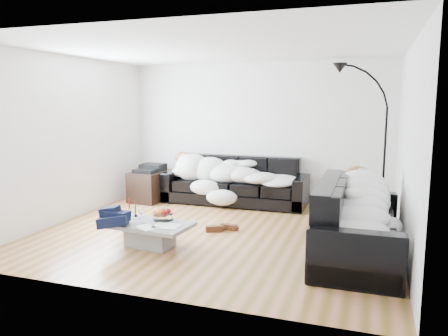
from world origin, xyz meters
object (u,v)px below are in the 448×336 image
(wine_glass_a, at_px, (141,214))
(candle_left, at_px, (129,207))
(sleeper_right, at_px, (360,203))
(wine_glass_c, at_px, (142,216))
(sofa_back, at_px, (235,181))
(fruit_bowl, at_px, (163,214))
(sofa_right, at_px, (359,219))
(floor_lamp, at_px, (385,150))
(wine_glass_b, at_px, (131,215))
(candle_right, at_px, (136,209))
(coffee_table, at_px, (150,235))
(shoes, at_px, (221,227))
(av_cabinet, at_px, (151,186))
(stereo, at_px, (150,168))
(sleeper_back, at_px, (234,170))

(wine_glass_a, bearing_deg, candle_left, 153.51)
(sleeper_right, bearing_deg, wine_glass_c, 102.05)
(sofa_back, distance_m, fruit_bowl, 2.51)
(sofa_right, height_order, floor_lamp, floor_lamp)
(sofa_back, height_order, floor_lamp, floor_lamp)
(floor_lamp, bearing_deg, wine_glass_b, -146.83)
(wine_glass_a, xyz_separation_m, wine_glass_b, (-0.10, -0.09, 0.00))
(sofa_back, bearing_deg, wine_glass_c, -98.71)
(candle_left, bearing_deg, candle_right, -4.89)
(coffee_table, distance_m, wine_glass_c, 0.27)
(sofa_right, xyz_separation_m, wine_glass_c, (-2.68, -0.57, -0.05))
(shoes, bearing_deg, sleeper_right, -27.89)
(wine_glass_b, distance_m, floor_lamp, 4.13)
(fruit_bowl, relative_size, av_cabinet, 0.33)
(wine_glass_c, bearing_deg, wine_glass_a, 124.88)
(fruit_bowl, bearing_deg, floor_lamp, 40.19)
(sleeper_right, relative_size, coffee_table, 1.80)
(sofa_right, xyz_separation_m, stereo, (-3.87, 1.87, 0.17))
(sofa_back, relative_size, sleeper_right, 1.36)
(candle_left, height_order, floor_lamp, floor_lamp)
(fruit_bowl, distance_m, av_cabinet, 2.61)
(shoes, xyz_separation_m, floor_lamp, (2.25, 1.60, 1.05))
(coffee_table, distance_m, wine_glass_a, 0.32)
(sleeper_right, relative_size, candle_right, 8.97)
(candle_left, bearing_deg, sleeper_right, 5.68)
(sleeper_right, xyz_separation_m, wine_glass_b, (-2.88, -0.51, -0.27))
(wine_glass_a, height_order, candle_right, candle_right)
(sleeper_back, height_order, av_cabinet, sleeper_back)
(candle_right, bearing_deg, stereo, 113.26)
(wine_glass_b, height_order, candle_left, candle_left)
(fruit_bowl, bearing_deg, wine_glass_c, -130.09)
(sleeper_right, bearing_deg, candle_left, 95.68)
(sofa_right, distance_m, fruit_bowl, 2.52)
(sofa_right, bearing_deg, candle_left, 95.68)
(sofa_right, bearing_deg, av_cabinet, 64.17)
(sofa_right, bearing_deg, coffee_table, 101.66)
(candle_left, distance_m, floor_lamp, 4.12)
(sofa_back, relative_size, fruit_bowl, 9.59)
(fruit_bowl, distance_m, stereo, 2.62)
(sofa_back, height_order, candle_right, sofa_back)
(sofa_back, xyz_separation_m, wine_glass_a, (-0.52, -2.57, -0.04))
(fruit_bowl, height_order, floor_lamp, floor_lamp)
(sleeper_back, height_order, candle_right, sleeper_back)
(sofa_right, height_order, stereo, sofa_right)
(floor_lamp, bearing_deg, candle_right, -149.52)
(wine_glass_a, distance_m, floor_lamp, 4.00)
(wine_glass_c, distance_m, av_cabinet, 2.72)
(av_cabinet, relative_size, floor_lamp, 0.37)
(candle_right, height_order, shoes, candle_right)
(coffee_table, bearing_deg, wine_glass_c, -157.26)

